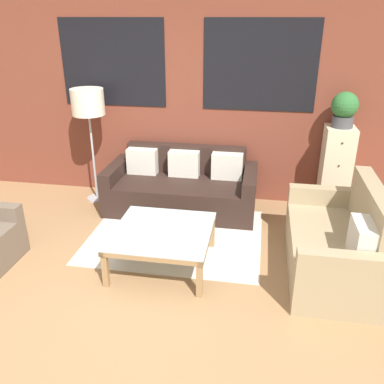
# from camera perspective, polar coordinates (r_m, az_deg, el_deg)

# --- Properties ---
(ground_plane) EXTENTS (16.00, 16.00, 0.00)m
(ground_plane) POSITION_cam_1_polar(r_m,az_deg,el_deg) (3.86, -7.86, -14.60)
(ground_plane) COLOR #9E754C
(wall_back_brick) EXTENTS (8.40, 0.09, 2.80)m
(wall_back_brick) POSITION_cam_1_polar(r_m,az_deg,el_deg) (5.49, -0.98, 13.46)
(wall_back_brick) COLOR brown
(wall_back_brick) RESTS_ON ground_plane
(rug) EXTENTS (1.98, 1.60, 0.00)m
(rug) POSITION_cam_1_polar(r_m,az_deg,el_deg) (4.79, -2.31, -6.10)
(rug) COLOR silver
(rug) RESTS_ON ground_plane
(couch_dark) EXTENTS (1.92, 0.88, 0.78)m
(couch_dark) POSITION_cam_1_polar(r_m,az_deg,el_deg) (5.35, -1.40, 0.60)
(couch_dark) COLOR black
(couch_dark) RESTS_ON ground_plane
(settee_vintage) EXTENTS (0.80, 1.52, 0.92)m
(settee_vintage) POSITION_cam_1_polar(r_m,az_deg,el_deg) (4.25, 19.70, -6.99)
(settee_vintage) COLOR tan
(settee_vintage) RESTS_ON ground_plane
(coffee_table) EXTENTS (0.97, 0.97, 0.40)m
(coffee_table) POSITION_cam_1_polar(r_m,az_deg,el_deg) (4.11, -4.16, -6.02)
(coffee_table) COLOR silver
(coffee_table) RESTS_ON ground_plane
(floor_lamp) EXTENTS (0.42, 0.42, 1.52)m
(floor_lamp) POSITION_cam_1_polar(r_m,az_deg,el_deg) (5.48, -14.39, 11.69)
(floor_lamp) COLOR #B2B2B7
(floor_lamp) RESTS_ON ground_plane
(drawer_cabinet) EXTENTS (0.35, 0.40, 1.13)m
(drawer_cabinet) POSITION_cam_1_polar(r_m,az_deg,el_deg) (5.44, 19.43, 2.79)
(drawer_cabinet) COLOR beige
(drawer_cabinet) RESTS_ON ground_plane
(potted_plant) EXTENTS (0.31, 0.31, 0.42)m
(potted_plant) POSITION_cam_1_polar(r_m,az_deg,el_deg) (5.23, 20.60, 10.90)
(potted_plant) COLOR #47474C
(potted_plant) RESTS_ON drawer_cabinet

